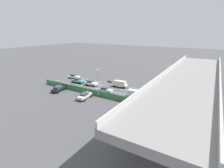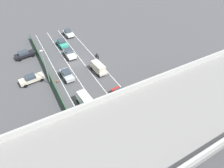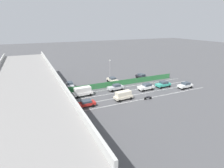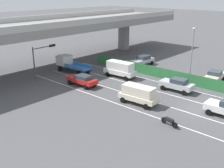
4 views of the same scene
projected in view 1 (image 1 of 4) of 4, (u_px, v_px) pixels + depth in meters
name	position (u px, v px, depth m)	size (l,w,h in m)	color
ground_plane	(98.00, 87.00, 53.76)	(300.00, 300.00, 0.00)	#4C4C4F
lane_line_left_edge	(114.00, 84.00, 56.09)	(0.14, 42.49, 0.01)	silver
lane_line_mid_left	(109.00, 87.00, 53.46)	(0.14, 42.49, 0.01)	silver
lane_line_mid_right	(103.00, 90.00, 50.84)	(0.14, 42.49, 0.01)	silver
lane_line_right_edge	(97.00, 93.00, 48.22)	(0.14, 42.49, 0.01)	silver
elevated_overpass	(191.00, 79.00, 38.74)	(57.79, 11.58, 8.02)	gray
green_fence	(93.00, 92.00, 46.58)	(0.10, 38.59, 1.55)	#2D753D
car_taxi_teal	(78.00, 80.00, 57.36)	(2.22, 4.34, 1.67)	teal
car_hatchback_white	(91.00, 83.00, 54.48)	(2.09, 4.28, 1.73)	silver
car_van_white	(136.00, 94.00, 43.86)	(2.25, 4.97, 2.31)	silver
car_sedan_red	(149.00, 90.00, 48.45)	(2.08, 4.51, 1.49)	red
car_sedan_silver	(105.00, 90.00, 48.20)	(2.10, 4.31, 1.67)	#B7BABC
car_sedan_white	(74.00, 76.00, 62.47)	(2.14, 4.39, 1.67)	white
car_van_cream	(120.00, 84.00, 52.83)	(2.25, 4.59, 2.09)	beige
flatbed_truck_blue	(170.00, 97.00, 42.33)	(2.47, 6.19, 2.38)	black
motorcycle	(109.00, 82.00, 57.55)	(0.61, 1.94, 0.93)	black
parked_sedan_dark	(58.00, 88.00, 49.28)	(4.70, 2.51, 1.64)	black
parked_sedan_cream	(85.00, 96.00, 43.95)	(4.84, 2.38, 1.63)	beige
parked_wagon_silver	(127.00, 108.00, 37.05)	(4.74, 2.23, 1.64)	#B2B5B7
traffic_light	(174.00, 83.00, 45.70)	(3.99, 0.49, 4.81)	#47474C
street_lamp	(98.00, 80.00, 44.13)	(0.60, 0.36, 7.63)	gray
traffic_cone	(102.00, 94.00, 46.49)	(0.47, 0.47, 0.65)	orange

